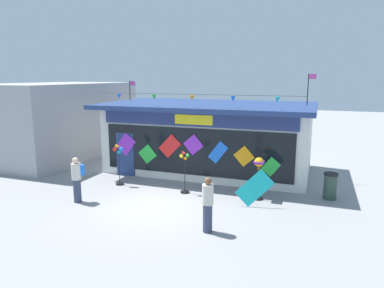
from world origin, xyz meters
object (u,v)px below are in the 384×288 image
object	(u,v)px
person_mid_plaza	(208,204)
trash_bin	(330,186)
person_near_camera	(77,179)
wind_spinner_far_left	(119,158)
wind_spinner_left	(185,169)
display_kite_on_ground	(255,188)
wind_spinner_center_left	(259,167)
kite_shop_building	(210,136)

from	to	relation	value
person_mid_plaza	trash_bin	world-z (taller)	person_mid_plaza
person_near_camera	trash_bin	size ratio (longest dim) A/B	1.67
wind_spinner_far_left	wind_spinner_left	xyz separation A→B (m)	(3.00, -0.05, -0.16)
person_mid_plaza	trash_bin	xyz separation A→B (m)	(3.47, 4.29, -0.35)
wind_spinner_far_left	trash_bin	bearing A→B (deg)	7.84
trash_bin	wind_spinner_far_left	bearing A→B (deg)	-172.16
wind_spinner_left	person_near_camera	bearing A→B (deg)	-145.62
trash_bin	display_kite_on_ground	distance (m)	3.08
wind_spinner_center_left	person_near_camera	size ratio (longest dim) A/B	0.96
wind_spinner_left	wind_spinner_far_left	bearing A→B (deg)	178.97
wind_spinner_left	trash_bin	world-z (taller)	wind_spinner_left
kite_shop_building	wind_spinner_left	world-z (taller)	kite_shop_building
wind_spinner_far_left	person_near_camera	bearing A→B (deg)	-97.94
kite_shop_building	person_near_camera	distance (m)	6.92
kite_shop_building	person_mid_plaza	distance (m)	7.24
person_near_camera	kite_shop_building	bearing A→B (deg)	93.89
wind_spinner_left	wind_spinner_center_left	world-z (taller)	wind_spinner_left
wind_spinner_far_left	wind_spinner_center_left	distance (m)	5.85
wind_spinner_far_left	person_mid_plaza	distance (m)	5.84
kite_shop_building	person_mid_plaza	world-z (taller)	kite_shop_building
person_near_camera	person_mid_plaza	distance (m)	5.30
person_near_camera	person_mid_plaza	xyz separation A→B (m)	(5.24, -0.81, -0.03)
kite_shop_building	wind_spinner_center_left	distance (m)	4.66
person_near_camera	display_kite_on_ground	size ratio (longest dim) A/B	1.34
wind_spinner_center_left	person_mid_plaza	bearing A→B (deg)	-105.61
wind_spinner_center_left	wind_spinner_left	bearing A→B (deg)	-174.81
person_mid_plaza	display_kite_on_ground	size ratio (longest dim) A/B	1.34
wind_spinner_center_left	person_mid_plaza	distance (m)	3.49
wind_spinner_far_left	person_near_camera	world-z (taller)	wind_spinner_far_left
wind_spinner_far_left	display_kite_on_ground	distance (m)	5.90
kite_shop_building	person_mid_plaza	size ratio (longest dim) A/B	5.79
wind_spinner_center_left	wind_spinner_far_left	bearing A→B (deg)	-177.99
person_near_camera	display_kite_on_ground	bearing A→B (deg)	47.39
kite_shop_building	wind_spinner_center_left	bearing A→B (deg)	-50.04
person_near_camera	trash_bin	xyz separation A→B (m)	(8.71, 3.48, -0.38)
kite_shop_building	person_near_camera	size ratio (longest dim) A/B	5.79
wind_spinner_center_left	person_near_camera	bearing A→B (deg)	-157.69
kite_shop_building	wind_spinner_center_left	world-z (taller)	kite_shop_building
wind_spinner_center_left	kite_shop_building	bearing A→B (deg)	129.96
kite_shop_building	trash_bin	size ratio (longest dim) A/B	9.68
wind_spinner_left	person_near_camera	size ratio (longest dim) A/B	1.01
wind_spinner_left	wind_spinner_center_left	distance (m)	2.87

